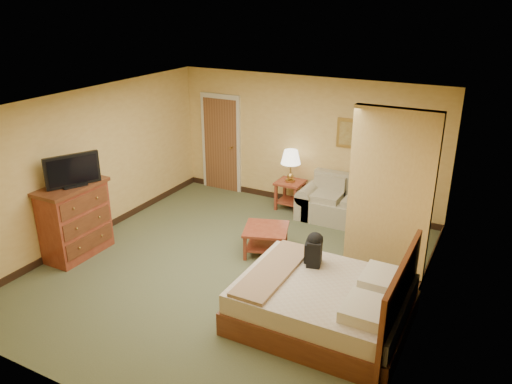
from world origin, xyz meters
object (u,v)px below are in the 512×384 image
Objects in this scene: loveseat at (344,207)px; dresser at (75,220)px; coffee_table at (266,235)px; bed at (327,303)px.

dresser reaches higher than loveseat.
coffee_table is at bearing -112.07° from loveseat.
dresser is 0.57× the size of bed.
loveseat is 1.95m from coffee_table.
bed is at bearing 1.37° from dresser.
loveseat is at bearing 43.55° from dresser.
loveseat is at bearing 104.67° from bed.
dresser reaches higher than coffee_table.
dresser is at bearing -178.63° from bed.
bed is (4.29, 0.10, -0.30)m from dresser.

